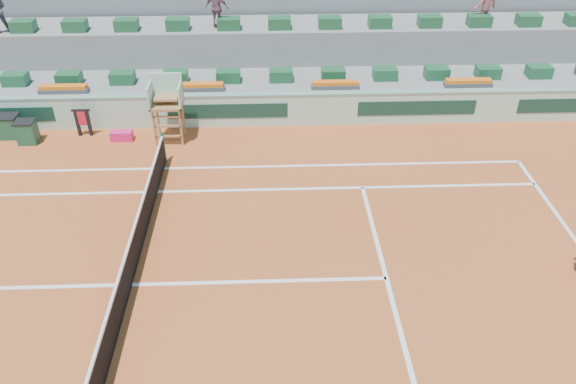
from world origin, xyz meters
name	(u,v)px	position (x,y,z in m)	size (l,w,h in m)	color
ground	(132,285)	(0.00, 0.00, 0.00)	(90.00, 90.00, 0.00)	#A74B20
seating_tier_lower	(181,87)	(0.00, 10.70, 0.60)	(36.00, 4.00, 1.20)	gray
seating_tier_upper	(184,56)	(0.00, 12.30, 1.30)	(36.00, 2.40, 2.60)	gray
stadium_back_wall	(186,22)	(0.00, 13.90, 2.20)	(36.00, 0.40, 4.40)	gray
player_bag	(122,136)	(-1.76, 7.48, 0.17)	(0.77, 0.34, 0.34)	#E21D68
spectator_mid	(217,8)	(1.57, 11.84, 3.40)	(0.93, 0.39, 1.59)	#7E545F
spectator_right	(486,3)	(12.22, 11.98, 3.44)	(1.08, 0.62, 1.68)	#934951
court_lines	(132,285)	(0.00, 0.00, 0.01)	(23.89, 11.09, 0.01)	white
tennis_net	(128,269)	(0.00, 0.00, 0.53)	(0.10, 11.97, 1.10)	black
advertising_hoarding	(174,111)	(0.02, 8.50, 0.63)	(36.00, 0.34, 1.26)	#A7D3BB
umpire_chair	(167,100)	(0.00, 7.50, 1.54)	(1.10, 0.90, 2.40)	olive
seat_row_lower	(176,77)	(0.00, 9.80, 1.42)	(32.90, 0.60, 0.44)	#1B512E
seat_row_upper	(178,24)	(0.00, 11.70, 2.82)	(32.90, 0.60, 0.44)	#1B512E
flower_planters	(132,88)	(-1.50, 9.00, 1.33)	(26.80, 0.36, 0.28)	#4D4D4D
drink_cooler_a	(27,132)	(-5.02, 7.43, 0.42)	(0.68, 0.59, 0.84)	#17472F
drink_cooler_b	(9,126)	(-5.80, 7.88, 0.42)	(0.75, 0.65, 0.84)	#17472F
towel_rack	(83,120)	(-3.16, 7.90, 0.60)	(0.64, 0.11, 1.03)	black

